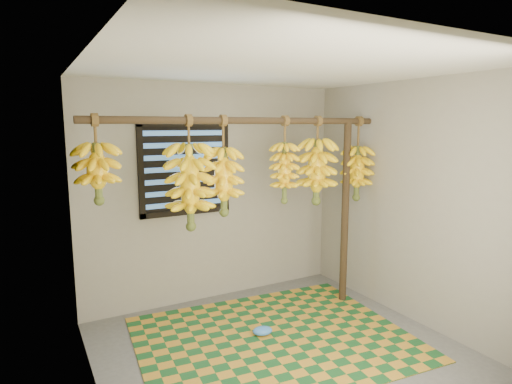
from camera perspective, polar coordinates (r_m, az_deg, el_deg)
floor at (r=3.94m, az=4.14°, el=-21.03°), size 3.00×3.00×0.01m
ceiling at (r=3.44m, az=4.61°, el=16.32°), size 3.00×3.00×0.01m
wall_back at (r=4.80m, az=-5.51°, el=-0.21°), size 3.00×0.01×2.40m
wall_left at (r=2.97m, az=-20.87°, el=-6.50°), size 0.01×3.00×2.40m
wall_right at (r=4.49m, az=20.68°, el=-1.41°), size 0.01×3.00×2.40m
window at (r=4.61m, az=-9.42°, el=3.09°), size 1.00×0.04×1.00m
hanging_pole at (r=4.02m, az=-1.05°, el=9.50°), size 3.00×0.06×0.06m
support_post at (r=4.79m, az=11.79°, el=-2.81°), size 0.08×0.08×2.00m
woven_mat at (r=4.19m, az=2.41°, el=-18.91°), size 2.60×2.16×0.01m
plastic_bag at (r=4.22m, az=0.87°, el=-18.01°), size 0.21×0.17×0.08m
banana_bunch_a at (r=3.61m, az=-20.36°, el=2.39°), size 0.34×0.34×0.71m
banana_bunch_b at (r=3.82m, az=-8.79°, el=0.71°), size 0.41×0.41×1.01m
banana_bunch_c at (r=3.94m, az=-4.32°, el=1.45°), size 0.33×0.33×0.91m
banana_bunch_d at (r=4.25m, az=3.82°, el=2.61°), size 0.29×0.29×0.86m
banana_bunch_e at (r=4.47m, az=8.10°, el=2.74°), size 0.40×0.40×0.90m
banana_bunch_f at (r=4.82m, az=13.31°, el=2.51°), size 0.33×0.33×0.90m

